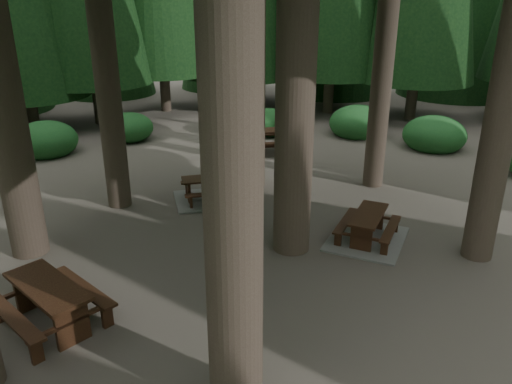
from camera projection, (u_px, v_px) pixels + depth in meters
ground at (268, 261)px, 11.06m from camera, size 80.00×80.00×0.00m
picnic_table_a at (367, 232)px, 11.92m from camera, size 2.62×2.49×0.70m
picnic_table_b at (49, 298)px, 8.73m from camera, size 1.90×2.19×0.83m
picnic_table_c at (211, 193)px, 14.27m from camera, size 2.49×2.29×0.69m
picnic_table_d at (263, 137)px, 18.58m from camera, size 2.41×2.25×0.83m
shrub_ring at (274, 225)px, 11.86m from camera, size 23.86×24.64×1.49m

